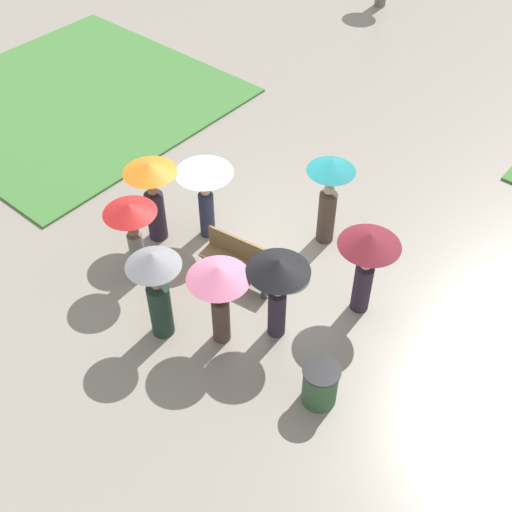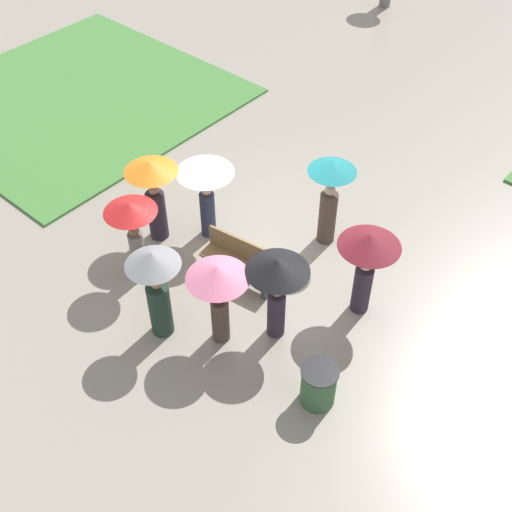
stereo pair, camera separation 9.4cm
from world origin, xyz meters
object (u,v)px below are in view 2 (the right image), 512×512
object	(u,v)px
trash_bin	(318,385)
crowd_person_maroon	(368,255)
crowd_person_grey	(156,282)
crowd_person_orange	(153,188)
crowd_person_black	(277,279)
crowd_person_red	(133,223)
crowd_person_teal	(330,187)
crowd_person_white	(205,180)
park_bench	(240,260)
crowd_person_pink	(218,285)

from	to	relation	value
trash_bin	crowd_person_maroon	bearing A→B (deg)	106.18
crowd_person_grey	crowd_person_orange	size ratio (longest dim) A/B	1.04
crowd_person_black	crowd_person_orange	xyz separation A→B (m)	(-3.45, 0.39, -0.12)
crowd_person_red	crowd_person_teal	xyz separation A→B (m)	(2.13, 3.15, 0.06)
crowd_person_white	crowd_person_maroon	bearing A→B (deg)	20.37
crowd_person_white	crowd_person_red	bearing A→B (deg)	-81.67
crowd_person_red	crowd_person_black	bearing A→B (deg)	128.46
park_bench	crowd_person_teal	world-z (taller)	crowd_person_teal
crowd_person_maroon	crowd_person_white	size ratio (longest dim) A/B	1.02
crowd_person_maroon	crowd_person_white	world-z (taller)	crowd_person_maroon
park_bench	crowd_person_teal	bearing A→B (deg)	64.48
crowd_person_pink	crowd_person_maroon	bearing A→B (deg)	2.85
crowd_person_red	crowd_person_orange	world-z (taller)	crowd_person_orange
crowd_person_grey	crowd_person_red	distance (m)	1.52
trash_bin	crowd_person_grey	world-z (taller)	crowd_person_grey
park_bench	crowd_person_teal	xyz separation A→B (m)	(0.60, 1.95, 0.91)
crowd_person_black	crowd_person_white	world-z (taller)	crowd_person_black
crowd_person_pink	crowd_person_orange	distance (m)	3.01
crowd_person_grey	crowd_person_black	distance (m)	2.03
crowd_person_white	crowd_person_pink	bearing A→B (deg)	-26.75
crowd_person_orange	crowd_person_teal	world-z (taller)	crowd_person_teal
park_bench	crowd_person_red	world-z (taller)	crowd_person_red
park_bench	trash_bin	world-z (taller)	park_bench
crowd_person_teal	crowd_person_red	bearing A→B (deg)	-162.20
crowd_person_pink	crowd_person_white	distance (m)	2.76
crowd_person_red	crowd_person_teal	distance (m)	3.80
crowd_person_red	crowd_person_white	size ratio (longest dim) A/B	0.98
trash_bin	crowd_person_black	size ratio (longest dim) A/B	0.44
crowd_person_maroon	crowd_person_teal	bearing A→B (deg)	-175.04
crowd_person_grey	crowd_person_orange	distance (m)	2.53
crowd_person_pink	crowd_person_white	size ratio (longest dim) A/B	0.98
trash_bin	crowd_person_grey	bearing A→B (deg)	-167.67
crowd_person_black	crowd_person_teal	xyz separation A→B (m)	(-0.78, 2.54, 0.00)
trash_bin	crowd_person_maroon	distance (m)	2.38
crowd_person_pink	crowd_person_teal	distance (m)	3.27
crowd_person_pink	crowd_person_maroon	world-z (taller)	crowd_person_maroon
crowd_person_pink	crowd_person_orange	world-z (taller)	crowd_person_orange
crowd_person_grey	crowd_person_orange	xyz separation A→B (m)	(-1.89, 1.68, -0.02)
trash_bin	crowd_person_orange	xyz separation A→B (m)	(-4.86, 1.03, 0.84)
crowd_person_maroon	crowd_person_teal	size ratio (longest dim) A/B	0.91
crowd_person_white	park_bench	bearing A→B (deg)	-6.03
crowd_person_pink	crowd_person_red	size ratio (longest dim) A/B	1.00
crowd_person_black	crowd_person_orange	bearing A→B (deg)	101.09
crowd_person_black	crowd_person_teal	bearing A→B (deg)	34.50
crowd_person_grey	crowd_person_white	xyz separation A→B (m)	(-1.16, 2.40, 0.14)
crowd_person_maroon	crowd_person_orange	distance (m)	4.39
crowd_person_black	crowd_person_teal	size ratio (longest dim) A/B	0.90
park_bench	trash_bin	bearing A→B (deg)	-32.23
crowd_person_white	crowd_person_grey	bearing A→B (deg)	-49.31
park_bench	crowd_person_red	distance (m)	2.12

